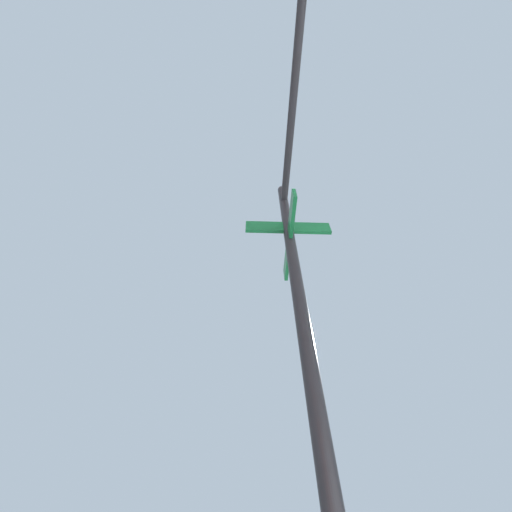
# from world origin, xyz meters

# --- Properties ---
(traffic_signal_near) EXTENTS (1.71, 3.21, 5.75)m
(traffic_signal_near) POSITION_xyz_m (-6.67, -5.69, 4.09)
(traffic_signal_near) COLOR black
(traffic_signal_near) RESTS_ON ground_plane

